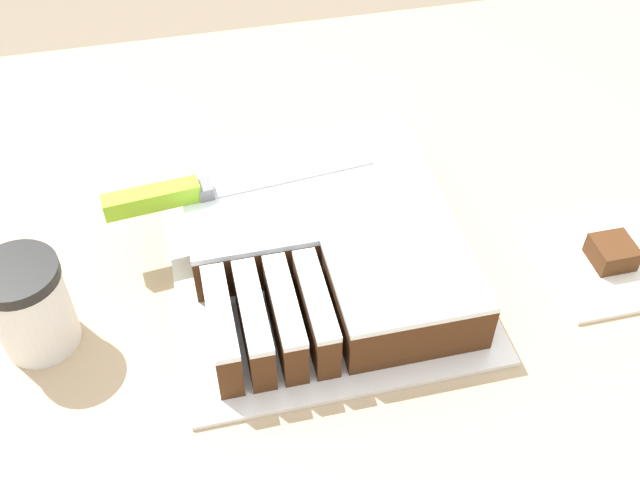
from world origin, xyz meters
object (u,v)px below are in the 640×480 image
(cake_board, at_px, (320,262))
(coffee_cup, at_px, (30,306))
(cake, at_px, (323,236))
(knife, at_px, (183,193))
(brownie, at_px, (612,252))

(cake_board, bearing_deg, coffee_cup, -172.49)
(cake, relative_size, coffee_cup, 2.96)
(knife, height_order, coffee_cup, coffee_cup)
(cake, distance_m, coffee_cup, 0.31)
(cake_board, xyz_separation_m, brownie, (0.31, -0.07, 0.02))
(cake_board, relative_size, cake, 1.14)
(cake, height_order, brownie, cake)
(cake, bearing_deg, coffee_cup, -171.53)
(cake, height_order, coffee_cup, coffee_cup)
(coffee_cup, bearing_deg, cake_board, 7.51)
(coffee_cup, bearing_deg, cake, 8.47)
(knife, xyz_separation_m, brownie, (0.45, -0.14, -0.06))
(cake_board, height_order, brownie, brownie)
(knife, bearing_deg, cake_board, -30.90)
(knife, bearing_deg, brownie, -22.82)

